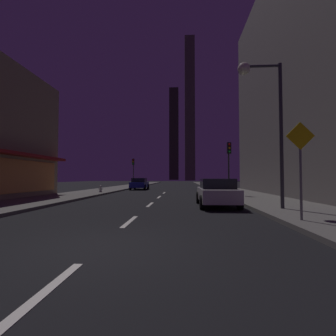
{
  "coord_description": "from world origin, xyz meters",
  "views": [
    {
      "loc": [
        1.8,
        -5.07,
        1.51
      ],
      "look_at": [
        0.0,
        25.08,
        2.7
      ],
      "focal_mm": 26.01,
      "sensor_mm": 36.0,
      "label": 1
    }
  ],
  "objects_px": {
    "street_lamp_right": "(262,98)",
    "car_parked_far": "(140,184)",
    "traffic_light_far_left": "(133,166)",
    "traffic_light_near_right": "(229,156)",
    "car_parked_near": "(217,192)",
    "fire_hydrant_far_left": "(101,189)",
    "pedestrian_crossing_sign": "(301,162)"
  },
  "relations": [
    {
      "from": "car_parked_far",
      "to": "fire_hydrant_far_left",
      "type": "xyz_separation_m",
      "value": [
        -2.3,
        -7.81,
        -0.29
      ]
    },
    {
      "from": "fire_hydrant_far_left",
      "to": "street_lamp_right",
      "type": "distance_m",
      "value": 16.74
    },
    {
      "from": "car_parked_near",
      "to": "fire_hydrant_far_left",
      "type": "bearing_deg",
      "value": 134.81
    },
    {
      "from": "car_parked_far",
      "to": "traffic_light_near_right",
      "type": "bearing_deg",
      "value": -49.79
    },
    {
      "from": "car_parked_near",
      "to": "fire_hydrant_far_left",
      "type": "distance_m",
      "value": 13.48
    },
    {
      "from": "car_parked_near",
      "to": "street_lamp_right",
      "type": "bearing_deg",
      "value": -47.0
    },
    {
      "from": "car_parked_near",
      "to": "pedestrian_crossing_sign",
      "type": "bearing_deg",
      "value": -67.79
    },
    {
      "from": "traffic_light_far_left",
      "to": "street_lamp_right",
      "type": "bearing_deg",
      "value": -66.17
    },
    {
      "from": "car_parked_near",
      "to": "pedestrian_crossing_sign",
      "type": "xyz_separation_m",
      "value": [
        2.0,
        -4.9,
        1.28
      ]
    },
    {
      "from": "car_parked_near",
      "to": "street_lamp_right",
      "type": "relative_size",
      "value": 0.64
    },
    {
      "from": "car_parked_far",
      "to": "traffic_light_near_right",
      "type": "relative_size",
      "value": 1.01
    },
    {
      "from": "car_parked_far",
      "to": "car_parked_near",
      "type": "bearing_deg",
      "value": -67.49
    },
    {
      "from": "car_parked_near",
      "to": "car_parked_far",
      "type": "height_order",
      "value": "same"
    },
    {
      "from": "traffic_light_near_right",
      "to": "fire_hydrant_far_left",
      "type": "bearing_deg",
      "value": 165.47
    },
    {
      "from": "car_parked_near",
      "to": "car_parked_far",
      "type": "distance_m",
      "value": 18.8
    },
    {
      "from": "car_parked_near",
      "to": "pedestrian_crossing_sign",
      "type": "height_order",
      "value": "pedestrian_crossing_sign"
    },
    {
      "from": "car_parked_far",
      "to": "traffic_light_far_left",
      "type": "bearing_deg",
      "value": 109.56
    },
    {
      "from": "car_parked_near",
      "to": "traffic_light_near_right",
      "type": "xyz_separation_m",
      "value": [
        1.9,
        6.61,
        2.45
      ]
    },
    {
      "from": "car_parked_far",
      "to": "fire_hydrant_far_left",
      "type": "height_order",
      "value": "car_parked_far"
    },
    {
      "from": "traffic_light_far_left",
      "to": "street_lamp_right",
      "type": "relative_size",
      "value": 0.64
    },
    {
      "from": "traffic_light_far_left",
      "to": "pedestrian_crossing_sign",
      "type": "height_order",
      "value": "traffic_light_far_left"
    },
    {
      "from": "traffic_light_far_left",
      "to": "street_lamp_right",
      "type": "xyz_separation_m",
      "value": [
        10.88,
        -24.63,
        1.87
      ]
    },
    {
      "from": "car_parked_far",
      "to": "pedestrian_crossing_sign",
      "type": "bearing_deg",
      "value": -67.55
    },
    {
      "from": "car_parked_near",
      "to": "fire_hydrant_far_left",
      "type": "relative_size",
      "value": 6.48
    },
    {
      "from": "street_lamp_right",
      "to": "car_parked_far",
      "type": "bearing_deg",
      "value": 114.97
    },
    {
      "from": "car_parked_far",
      "to": "traffic_light_far_left",
      "type": "xyz_separation_m",
      "value": [
        -1.9,
        5.35,
        2.45
      ]
    },
    {
      "from": "fire_hydrant_far_left",
      "to": "pedestrian_crossing_sign",
      "type": "bearing_deg",
      "value": -51.51
    },
    {
      "from": "fire_hydrant_far_left",
      "to": "pedestrian_crossing_sign",
      "type": "distance_m",
      "value": 18.54
    },
    {
      "from": "street_lamp_right",
      "to": "pedestrian_crossing_sign",
      "type": "distance_m",
      "value": 4.28
    },
    {
      "from": "traffic_light_near_right",
      "to": "street_lamp_right",
      "type": "xyz_separation_m",
      "value": [
        -0.12,
        -8.52,
        1.87
      ]
    },
    {
      "from": "car_parked_near",
      "to": "street_lamp_right",
      "type": "xyz_separation_m",
      "value": [
        1.78,
        -1.91,
        4.33
      ]
    },
    {
      "from": "traffic_light_near_right",
      "to": "street_lamp_right",
      "type": "bearing_deg",
      "value": -90.81
    }
  ]
}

